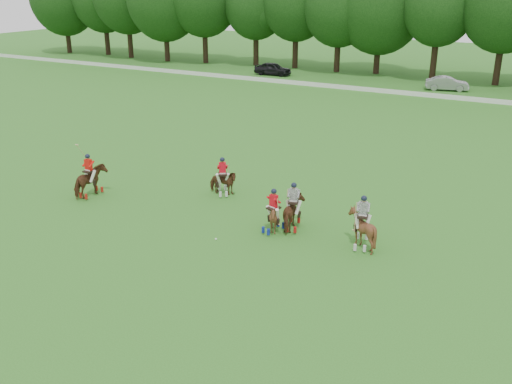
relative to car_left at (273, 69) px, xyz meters
The scene contains 11 objects.
ground 45.89m from the car_left, 67.84° to the right, with size 180.00×180.00×0.00m, color #2D691E.
tree_line 19.89m from the car_left, 17.52° to the left, with size 117.98×14.32×14.75m.
boundary_rail 17.89m from the car_left, 14.57° to the right, with size 120.00×0.10×0.44m, color white.
car_left is the anchor object (origin of this frame).
car_mid 19.99m from the car_left, ahead, with size 1.48×4.25×1.40m, color #95959A.
polo_red_a 40.97m from the car_left, 76.46° to the right, with size 1.21×1.95×2.88m.
polo_red_b 39.49m from the car_left, 66.72° to the right, with size 1.76×1.71×2.09m.
polo_red_c 44.08m from the car_left, 62.80° to the right, with size 1.41×1.51×2.11m.
polo_stripe_a 43.71m from the car_left, 61.62° to the right, with size 1.32×2.00×2.27m.
polo_stripe_b 45.64m from the car_left, 58.05° to the right, with size 1.67×1.79×2.36m.
polo_ball 45.08m from the car_left, 66.05° to the right, with size 0.09×0.09×0.09m, color white.
Camera 1 is at (13.57, -17.93, 11.00)m, focal length 40.00 mm.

